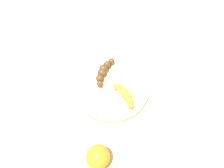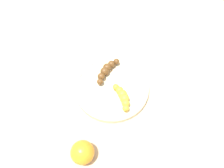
{
  "view_description": "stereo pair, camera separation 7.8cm",
  "coord_description": "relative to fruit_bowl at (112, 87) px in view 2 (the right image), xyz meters",
  "views": [
    {
      "loc": [
        0.25,
        0.33,
        0.7
      ],
      "look_at": [
        0.0,
        0.0,
        0.04
      ],
      "focal_mm": 33.0,
      "sensor_mm": 36.0,
      "label": 1
    },
    {
      "loc": [
        0.18,
        0.37,
        0.7
      ],
      "look_at": [
        0.0,
        0.0,
        0.04
      ],
      "focal_mm": 33.0,
      "sensor_mm": 36.0,
      "label": 2
    }
  ],
  "objects": [
    {
      "name": "ground_plane",
      "position": [
        0.0,
        0.0,
        -0.01
      ],
      "size": [
        2.4,
        2.4,
        0.0
      ],
      "primitive_type": "plane",
      "color": "tan"
    },
    {
      "name": "fruit_bowl",
      "position": [
        0.0,
        0.0,
        0.0
      ],
      "size": [
        0.29,
        0.29,
        0.02
      ],
      "color": "beige",
      "rests_on": "ground_plane"
    },
    {
      "name": "banana_spotted",
      "position": [
        -0.01,
        0.06,
        0.02
      ],
      "size": [
        0.04,
        0.12,
        0.03
      ],
      "rotation": [
        0.0,
        0.0,
        3.06
      ],
      "color": "gold",
      "rests_on": "fruit_bowl"
    },
    {
      "name": "banana_overripe",
      "position": [
        -0.01,
        -0.07,
        0.02
      ],
      "size": [
        0.12,
        0.08,
        0.03
      ],
      "rotation": [
        0.0,
        0.0,
        5.24
      ],
      "color": "#593819",
      "rests_on": "fruit_bowl"
    },
    {
      "name": "orange_fruit",
      "position": [
        0.19,
        0.19,
        0.03
      ],
      "size": [
        0.08,
        0.08,
        0.08
      ],
      "primitive_type": "sphere",
      "color": "orange",
      "rests_on": "ground_plane"
    }
  ]
}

